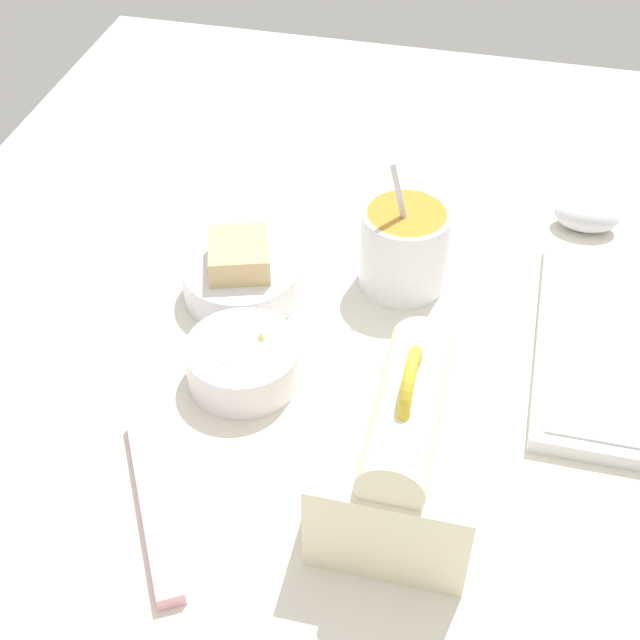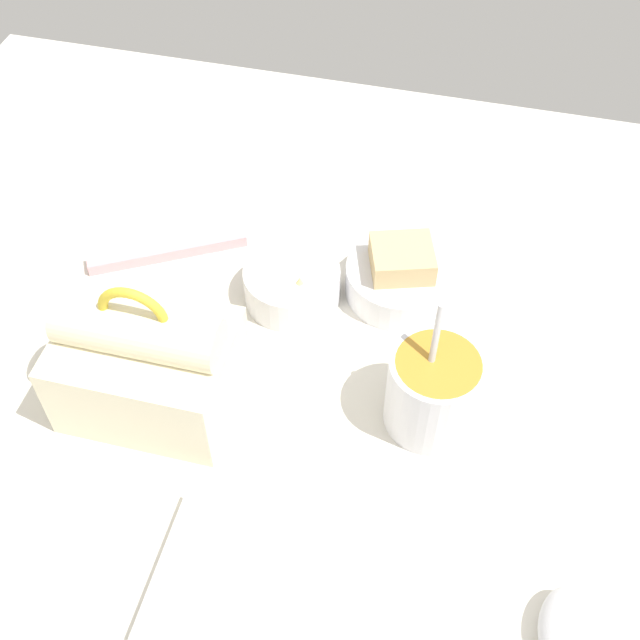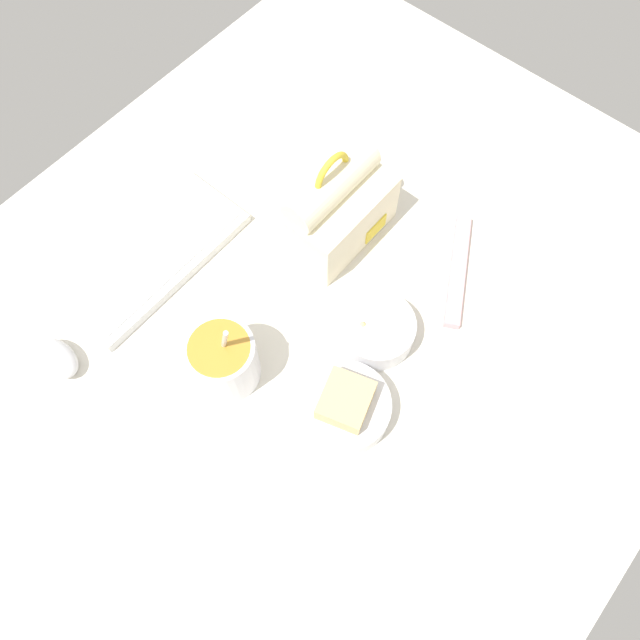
% 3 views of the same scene
% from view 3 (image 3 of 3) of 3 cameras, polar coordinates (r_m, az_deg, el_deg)
% --- Properties ---
extents(desk_surface, '(1.40, 1.10, 0.02)m').
position_cam_3_polar(desk_surface, '(0.97, -1.83, -1.73)').
color(desk_surface, silver).
rests_on(desk_surface, ground).
extents(keyboard, '(0.31, 0.15, 0.02)m').
position_cam_3_polar(keyboard, '(1.05, -15.13, 5.78)').
color(keyboard, silver).
rests_on(keyboard, desk_surface).
extents(lunch_bag, '(0.18, 0.14, 0.18)m').
position_cam_3_polar(lunch_bag, '(1.00, 1.02, 10.44)').
color(lunch_bag, '#EFE5C1').
rests_on(lunch_bag, desk_surface).
extents(soup_cup, '(0.10, 0.10, 0.16)m').
position_cam_3_polar(soup_cup, '(0.90, -8.81, -3.63)').
color(soup_cup, silver).
rests_on(soup_cup, desk_surface).
extents(bento_bowl_sandwich, '(0.13, 0.13, 0.07)m').
position_cam_3_polar(bento_bowl_sandwich, '(0.90, 2.29, -7.93)').
color(bento_bowl_sandwich, silver).
rests_on(bento_bowl_sandwich, desk_surface).
extents(bento_bowl_snacks, '(0.12, 0.12, 0.06)m').
position_cam_3_polar(bento_bowl_snacks, '(0.94, 5.14, -0.88)').
color(bento_bowl_snacks, silver).
rests_on(bento_bowl_snacks, desk_surface).
extents(computer_mouse, '(0.05, 0.08, 0.04)m').
position_cam_3_polar(computer_mouse, '(1.01, -22.96, -3.23)').
color(computer_mouse, silver).
rests_on(computer_mouse, desk_surface).
extents(chopstick_case, '(0.19, 0.12, 0.02)m').
position_cam_3_polar(chopstick_case, '(1.03, 12.48, 4.46)').
color(chopstick_case, pink).
rests_on(chopstick_case, desk_surface).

